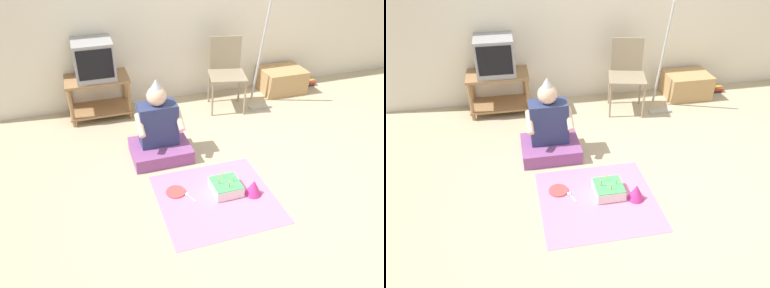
# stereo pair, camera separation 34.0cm
# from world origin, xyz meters

# --- Properties ---
(ground_plane) EXTENTS (16.00, 16.00, 0.00)m
(ground_plane) POSITION_xyz_m (0.00, 0.00, 0.00)
(ground_plane) COLOR tan
(tv_stand) EXTENTS (0.72, 0.44, 0.49)m
(tv_stand) POSITION_xyz_m (-1.38, 1.77, 0.29)
(tv_stand) COLOR #997047
(tv_stand) RESTS_ON ground_plane
(tv) EXTENTS (0.44, 0.43, 0.43)m
(tv) POSITION_xyz_m (-1.38, 1.77, 0.71)
(tv) COLOR #99999E
(tv) RESTS_ON tv_stand
(folding_chair) EXTENTS (0.51, 0.50, 0.86)m
(folding_chair) POSITION_xyz_m (0.15, 1.56, 0.50)
(folding_chair) COLOR gray
(folding_chair) RESTS_ON ground_plane
(cardboard_box_stack) EXTENTS (0.57, 0.46, 0.31)m
(cardboard_box_stack) POSITION_xyz_m (1.05, 1.73, 0.16)
(cardboard_box_stack) COLOR tan
(cardboard_box_stack) RESTS_ON ground_plane
(dust_mop) EXTENTS (0.28, 0.30, 1.33)m
(dust_mop) POSITION_xyz_m (0.55, 1.41, 0.40)
(dust_mop) COLOR #B2ADA3
(dust_mop) RESTS_ON ground_plane
(book_pile) EXTENTS (0.18, 0.15, 0.08)m
(book_pile) POSITION_xyz_m (1.51, 1.78, 0.04)
(book_pile) COLOR #333338
(book_pile) RESTS_ON ground_plane
(person_seated) EXTENTS (0.58, 0.48, 0.83)m
(person_seated) POSITION_xyz_m (-0.90, 0.72, 0.26)
(person_seated) COLOR #8C4C8C
(person_seated) RESTS_ON ground_plane
(party_cloth) EXTENTS (1.01, 0.96, 0.01)m
(party_cloth) POSITION_xyz_m (-0.60, -0.10, 0.00)
(party_cloth) COLOR pink
(party_cloth) RESTS_ON ground_plane
(birthday_cake) EXTENTS (0.25, 0.25, 0.17)m
(birthday_cake) POSITION_xyz_m (-0.48, -0.04, 0.06)
(birthday_cake) COLOR white
(birthday_cake) RESTS_ON party_cloth
(party_hat_blue) EXTENTS (0.15, 0.15, 0.14)m
(party_hat_blue) POSITION_xyz_m (-0.26, -0.14, 0.08)
(party_hat_blue) COLOR #CC338C
(party_hat_blue) RESTS_ON party_cloth
(paper_plate) EXTENTS (0.17, 0.17, 0.01)m
(paper_plate) POSITION_xyz_m (-0.92, 0.09, 0.01)
(paper_plate) COLOR #D84C4C
(paper_plate) RESTS_ON party_cloth
(plastic_spoon_near) EXTENTS (0.06, 0.14, 0.01)m
(plastic_spoon_near) POSITION_xyz_m (-0.82, 0.01, 0.01)
(plastic_spoon_near) COLOR white
(plastic_spoon_near) RESTS_ON party_cloth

